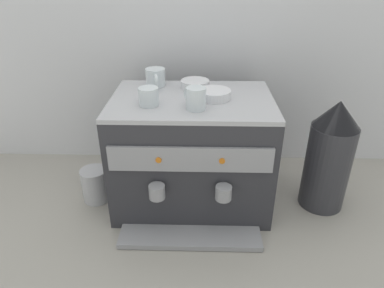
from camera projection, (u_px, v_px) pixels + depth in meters
name	position (u px, v px, depth m)	size (l,w,h in m)	color
ground_plane	(192.00, 196.00, 1.48)	(4.00, 4.00, 0.00)	#9E998E
tiled_backsplash_wall	(194.00, 49.00, 1.54)	(2.80, 0.03, 1.08)	silver
espresso_machine	(192.00, 152.00, 1.37)	(0.60, 0.52, 0.45)	#2D2D33
ceramic_cup_0	(156.00, 78.00, 1.38)	(0.08, 0.12, 0.07)	silver
ceramic_cup_1	(148.00, 96.00, 1.20)	(0.08, 0.10, 0.06)	silver
ceramic_cup_2	(195.00, 98.00, 1.16)	(0.08, 0.10, 0.08)	silver
ceramic_bowl_0	(214.00, 94.00, 1.26)	(0.12, 0.12, 0.03)	white
ceramic_bowl_1	(195.00, 84.00, 1.36)	(0.11, 0.11, 0.03)	white
coffee_grinder	(329.00, 156.00, 1.34)	(0.17, 0.17, 0.45)	#333338
milk_pitcher	(95.00, 185.00, 1.43)	(0.11, 0.11, 0.14)	#B7B7BC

